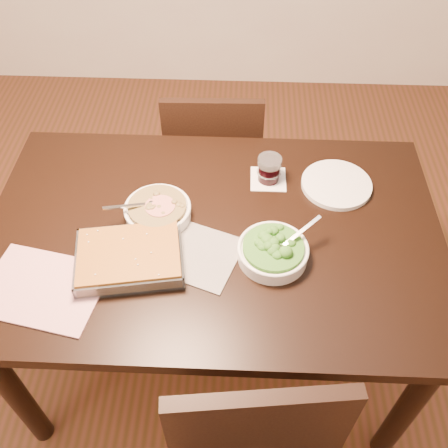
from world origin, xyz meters
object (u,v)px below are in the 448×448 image
at_px(baking_dish, 130,258).
at_px(chair_far, 214,159).
at_px(stew_bowl, 158,211).
at_px(broccoli_bowl, 273,251).
at_px(table, 213,250).
at_px(wine_tumbler, 269,169).
at_px(dinner_plate, 336,184).

xyz_separation_m(baking_dish, chair_far, (0.19, 0.79, -0.31)).
height_order(stew_bowl, broccoli_bowl, same).
distance_m(table, broccoli_bowl, 0.24).
height_order(table, wine_tumbler, wine_tumbler).
height_order(dinner_plate, chair_far, chair_far).
bearing_deg(chair_far, table, 91.81).
relative_size(stew_bowl, dinner_plate, 0.95).
height_order(table, stew_bowl, stew_bowl).
relative_size(broccoli_bowl, dinner_plate, 0.91).
bearing_deg(broccoli_bowl, dinner_plate, 54.61).
bearing_deg(baking_dish, wine_tumbler, 32.86).
xyz_separation_m(dinner_plate, chair_far, (-0.43, 0.45, -0.29)).
bearing_deg(wine_tumbler, broccoli_bowl, -88.85).
xyz_separation_m(baking_dish, dinner_plate, (0.63, 0.35, -0.02)).
bearing_deg(dinner_plate, stew_bowl, -164.14).
bearing_deg(table, dinner_plate, 27.83).
distance_m(dinner_plate, chair_far, 0.69).
bearing_deg(chair_far, wine_tumbler, 114.79).
height_order(table, baking_dish, baking_dish).
relative_size(baking_dish, wine_tumbler, 3.77).
height_order(baking_dish, dinner_plate, baking_dish).
distance_m(table, chair_far, 0.68).
bearing_deg(wine_tumbler, dinner_plate, -5.82).
distance_m(stew_bowl, wine_tumbler, 0.39).
bearing_deg(stew_bowl, table, -15.34).
xyz_separation_m(stew_bowl, broccoli_bowl, (0.35, -0.14, -0.00)).
distance_m(wine_tumbler, dinner_plate, 0.23).
bearing_deg(broccoli_bowl, chair_far, 105.94).
distance_m(table, wine_tumbler, 0.32).
bearing_deg(broccoli_bowl, wine_tumbler, 91.15).
relative_size(table, baking_dish, 4.20).
xyz_separation_m(stew_bowl, wine_tumbler, (0.34, 0.18, 0.02)).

